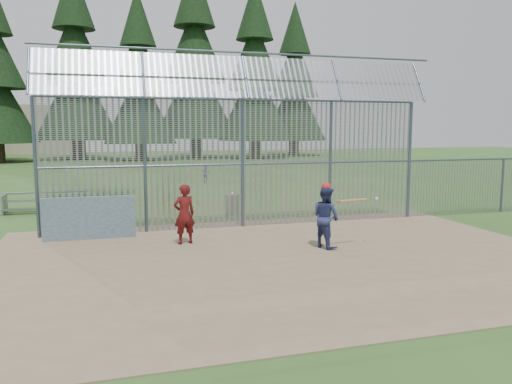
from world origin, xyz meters
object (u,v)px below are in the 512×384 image
object	(u,v)px
dugout_wall	(89,218)
bleacher	(45,201)
onlooker	(184,214)
batter	(326,217)
trash_can	(232,205)

from	to	relation	value
dugout_wall	bleacher	bearing A→B (deg)	107.97
onlooker	bleacher	xyz separation A→B (m)	(-4.25, 6.78, -0.42)
batter	dugout_wall	bearing A→B (deg)	45.46
onlooker	bleacher	world-z (taller)	onlooker
batter	bleacher	size ratio (longest dim) A/B	0.53
bleacher	trash_can	bearing A→B (deg)	-22.02
onlooker	bleacher	distance (m)	8.01
batter	bleacher	distance (m)	11.29
trash_can	bleacher	distance (m)	7.08
onlooker	dugout_wall	bearing A→B (deg)	-38.62
batter	onlooker	distance (m)	3.76
onlooker	bleacher	size ratio (longest dim) A/B	0.54
trash_can	batter	bearing A→B (deg)	-78.33
batter	onlooker	xyz separation A→B (m)	(-3.47, 1.45, 0.01)
batter	trash_can	world-z (taller)	batter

